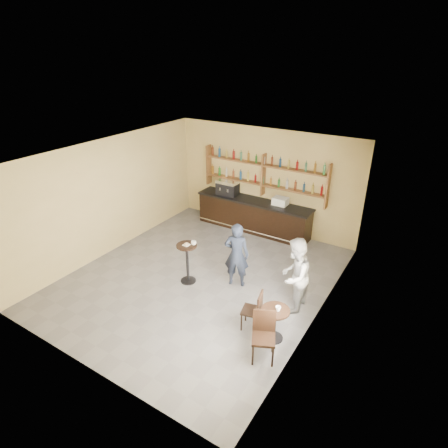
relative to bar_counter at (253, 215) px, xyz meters
The scene contains 23 objects.
floor 3.20m from the bar_counter, 86.81° to the right, with size 7.00×7.00×0.00m, color #5E5E63.
ceiling 4.15m from the bar_counter, 86.81° to the right, with size 7.00×7.00×0.00m, color white.
wall_back 1.16m from the bar_counter, 63.35° to the left, with size 7.00×7.00×0.00m, color tan.
wall_front 6.74m from the bar_counter, 88.49° to the right, with size 7.00×7.00×0.00m, color tan.
wall_left 4.37m from the bar_counter, 131.88° to the right, with size 7.00×7.00×0.00m, color tan.
wall_right 4.60m from the bar_counter, 44.77° to the right, with size 7.00×7.00×0.00m, color tan.
window_pane 5.51m from the bar_counter, 53.92° to the right, with size 2.00×2.00×0.00m, color white.
window_frame 5.51m from the bar_counter, 53.97° to the right, with size 0.04×1.70×2.10m, color black, non-canonical shape.
shelf_unit 1.33m from the bar_counter, 51.40° to the left, with size 4.00×0.26×1.40m, color brown, non-canonical shape.
liquor_bottles 1.50m from the bar_counter, 51.40° to the left, with size 3.68×0.10×1.00m, color #8C5919, non-canonical shape.
bar_counter is the anchor object (origin of this frame).
espresso_machine 1.21m from the bar_counter, behind, with size 0.67×0.43×0.48m, color black, non-canonical shape.
pastry_case 1.09m from the bar_counter, ahead, with size 0.45×0.36×0.27m, color silver, non-canonical shape.
pedestal_table 3.44m from the bar_counter, 90.10° to the right, with size 0.50×0.50×1.04m, color black, non-canonical shape.
napkin 3.48m from the bar_counter, 90.10° to the right, with size 0.16×0.16×0.00m, color white.
donut 3.49m from the bar_counter, 89.93° to the right, with size 0.13×0.13×0.05m, color #B88343.
cup_pedestal 3.39m from the bar_counter, 87.70° to the right, with size 0.13×0.13×0.10m, color white.
man_main 3.10m from the bar_counter, 69.70° to the right, with size 0.60×0.40×1.65m, color black.
cafe_table 4.94m from the bar_counter, 57.08° to the right, with size 0.57×0.57×0.72m, color black, non-canonical shape.
cup_cafe 4.98m from the bar_counter, 56.59° to the right, with size 0.10×0.10×0.10m, color white.
chair_west 4.62m from the bar_counter, 62.47° to the right, with size 0.38×0.38×0.88m, color black, non-canonical shape.
chair_south 5.48m from the bar_counter, 60.05° to the right, with size 0.43×0.43×0.99m, color black, non-canonical shape.
patron_second 4.04m from the bar_counter, 49.48° to the right, with size 0.85×0.66×1.75m, color gray.
Camera 1 is at (4.75, -6.47, 5.38)m, focal length 30.00 mm.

